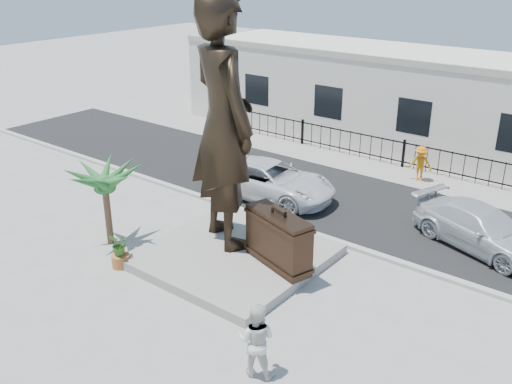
% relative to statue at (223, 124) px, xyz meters
% --- Properties ---
extents(ground, '(100.00, 100.00, 0.00)m').
position_rel_statue_xyz_m(ground, '(1.28, -2.02, -4.21)').
color(ground, '#9E9991').
rests_on(ground, ground).
extents(street, '(40.00, 7.00, 0.01)m').
position_rel_statue_xyz_m(street, '(1.28, 5.98, -4.20)').
color(street, black).
rests_on(street, ground).
extents(curb, '(40.00, 0.25, 0.12)m').
position_rel_statue_xyz_m(curb, '(1.28, 2.48, -4.15)').
color(curb, '#A5A399').
rests_on(curb, ground).
extents(far_sidewalk, '(40.00, 2.50, 0.02)m').
position_rel_statue_xyz_m(far_sidewalk, '(1.28, 9.98, -4.20)').
color(far_sidewalk, '#9E9991').
rests_on(far_sidewalk, ground).
extents(plinth, '(5.20, 5.20, 0.30)m').
position_rel_statue_xyz_m(plinth, '(0.78, -0.52, -4.06)').
color(plinth, gray).
rests_on(plinth, ground).
extents(fence, '(22.00, 0.10, 1.20)m').
position_rel_statue_xyz_m(fence, '(1.28, 10.78, -3.61)').
color(fence, black).
rests_on(fence, ground).
extents(building, '(28.00, 7.00, 4.40)m').
position_rel_statue_xyz_m(building, '(1.28, 14.98, -2.01)').
color(building, silver).
rests_on(building, ground).
extents(statue, '(3.37, 2.88, 7.81)m').
position_rel_statue_xyz_m(statue, '(0.00, 0.00, 0.00)').
color(statue, black).
rests_on(statue, plinth).
extents(suitcase, '(2.48, 1.41, 1.66)m').
position_rel_statue_xyz_m(suitcase, '(2.34, -0.30, -3.08)').
color(suitcase, black).
rests_on(suitcase, plinth).
extents(tourist, '(1.10, 0.99, 1.85)m').
position_rel_statue_xyz_m(tourist, '(4.61, -4.25, -3.28)').
color(tourist, silver).
rests_on(tourist, ground).
extents(car_white, '(5.49, 2.91, 1.47)m').
position_rel_statue_xyz_m(car_white, '(-1.34, 4.20, -3.46)').
color(car_white, silver).
rests_on(car_white, street).
extents(car_silver, '(5.13, 3.38, 1.38)m').
position_rel_statue_xyz_m(car_silver, '(6.63, 5.10, -3.51)').
color(car_silver, silver).
rests_on(car_silver, street).
extents(worker, '(1.08, 0.77, 1.51)m').
position_rel_statue_xyz_m(worker, '(2.57, 9.62, -3.43)').
color(worker, orange).
rests_on(worker, far_sidewalk).
extents(palm_tree, '(1.80, 1.80, 3.20)m').
position_rel_statue_xyz_m(palm_tree, '(-3.22, -2.20, -4.21)').
color(palm_tree, '#215C27').
rests_on(palm_tree, ground).
extents(planter, '(0.56, 0.56, 0.40)m').
position_rel_statue_xyz_m(planter, '(-1.70, -3.00, -4.01)').
color(planter, '#A45E2B').
rests_on(planter, ground).
extents(shrub, '(0.79, 0.74, 0.70)m').
position_rel_statue_xyz_m(shrub, '(-1.70, -3.00, -3.46)').
color(shrub, '#305F1E').
rests_on(shrub, planter).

